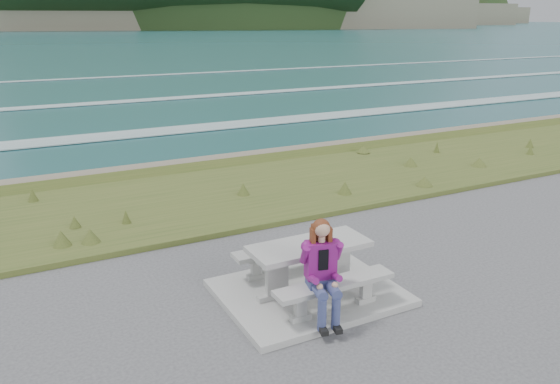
{
  "coord_description": "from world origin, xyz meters",
  "views": [
    {
      "loc": [
        -3.8,
        -6.36,
        4.01
      ],
      "look_at": [
        0.14,
        1.2,
        1.29
      ],
      "focal_mm": 35.0,
      "sensor_mm": 36.0,
      "label": 1
    }
  ],
  "objects": [
    {
      "name": "shore_drop",
      "position": [
        0.0,
        7.9,
        0.0
      ],
      "size": [
        160.0,
        0.8,
        2.2
      ],
      "primitive_type": "cube",
      "color": "#716755",
      "rests_on": "ground"
    },
    {
      "name": "ocean",
      "position": [
        0.0,
        25.09,
        -1.74
      ],
      "size": [
        1600.0,
        1600.0,
        0.09
      ],
      "color": "#20555B",
      "rests_on": "ground"
    },
    {
      "name": "picnic_table",
      "position": [
        0.0,
        0.0,
        0.68
      ],
      "size": [
        1.8,
        0.75,
        0.75
      ],
      "color": "gray",
      "rests_on": "concrete_slab"
    },
    {
      "name": "seated_woman",
      "position": [
        -0.26,
        -0.83,
        0.62
      ],
      "size": [
        0.54,
        0.76,
        1.4
      ],
      "rotation": [
        0.0,
        0.0,
        -0.24
      ],
      "color": "navy",
      "rests_on": "concrete_slab"
    },
    {
      "name": "headland_range",
      "position": [
        190.34,
        398.32,
        9.92
      ],
      "size": [
        729.83,
        363.95,
        197.96
      ],
      "color": "#716755",
      "rests_on": "ground"
    },
    {
      "name": "grass_verge",
      "position": [
        0.0,
        5.0,
        0.0
      ],
      "size": [
        160.0,
        4.5,
        0.22
      ],
      "primitive_type": "cube",
      "color": "#3B501E",
      "rests_on": "ground"
    },
    {
      "name": "bench_seaward",
      "position": [
        0.0,
        0.7,
        0.45
      ],
      "size": [
        1.8,
        0.35,
        0.45
      ],
      "color": "gray",
      "rests_on": "concrete_slab"
    },
    {
      "name": "bench_landward",
      "position": [
        0.0,
        -0.7,
        0.45
      ],
      "size": [
        1.8,
        0.35,
        0.45
      ],
      "color": "gray",
      "rests_on": "concrete_slab"
    },
    {
      "name": "concrete_slab",
      "position": [
        0.0,
        0.0,
        0.05
      ],
      "size": [
        2.6,
        2.1,
        0.1
      ],
      "primitive_type": "cube",
      "color": "gray",
      "rests_on": "ground"
    }
  ]
}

